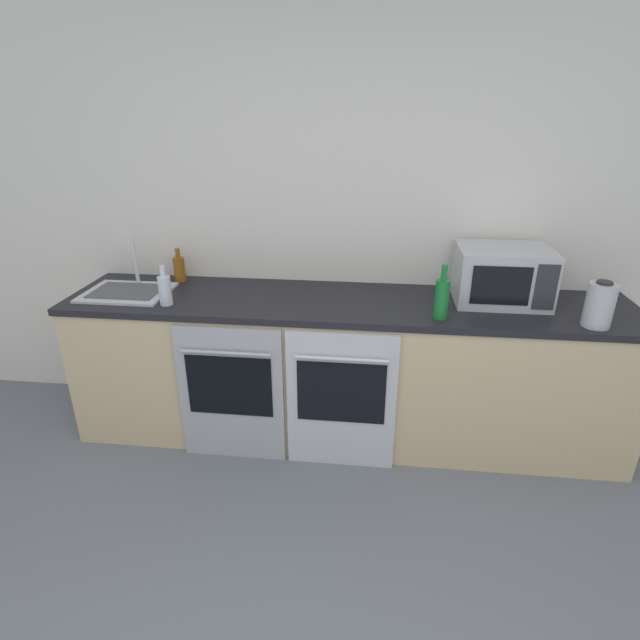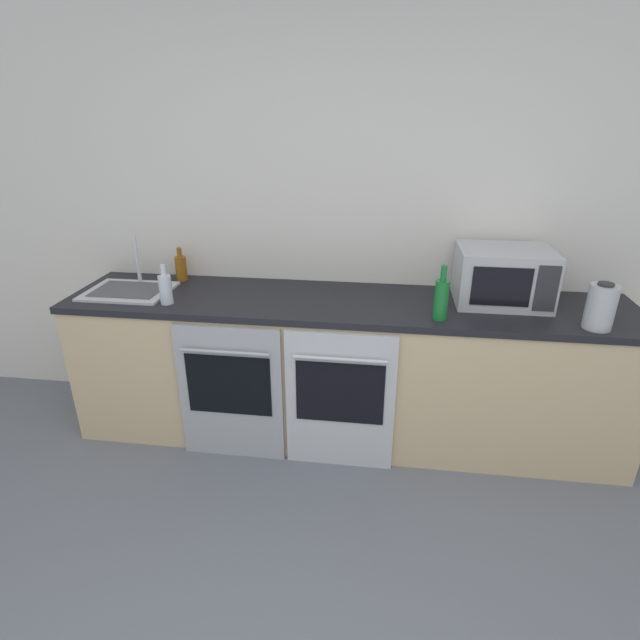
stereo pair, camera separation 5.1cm
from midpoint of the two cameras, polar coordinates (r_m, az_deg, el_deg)
The scene contains 10 objects.
wall_back at distance 3.16m, azimuth 4.27°, elevation 11.33°, with size 10.00×0.06×2.60m.
counter_back at distance 3.11m, azimuth 3.38°, elevation -5.50°, with size 3.31×0.68×0.90m.
oven_left at distance 2.94m, azimuth -9.72°, elevation -8.22°, with size 0.61×0.06×0.85m.
oven_right at distance 2.83m, azimuth 2.78°, elevation -9.22°, with size 0.61×0.06×0.85m.
microwave at distance 3.03m, azimuth 20.63°, elevation 4.74°, with size 0.51×0.40×0.32m.
bottle_amber at distance 3.36m, azimuth -15.18°, elevation 5.81°, with size 0.07×0.07×0.22m.
bottle_clear at distance 2.96m, azimuth -16.77°, elevation 3.46°, with size 0.07×0.07×0.23m.
bottle_green at distance 2.70m, azimuth 14.22°, elevation 2.41°, with size 0.07×0.07×0.30m.
kettle at distance 2.89m, azimuth 29.87°, elevation 1.32°, with size 0.14×0.14×0.24m.
sink at distance 3.25m, azimuth -20.55°, elevation 3.28°, with size 0.50×0.39×0.31m.
Camera 2 is at (0.21, -0.68, 1.94)m, focal length 28.00 mm.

